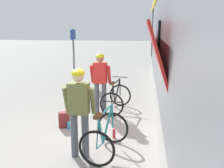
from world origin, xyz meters
TOP-DOWN VIEW (x-y plane):
  - ground_plane at (0.00, 0.00)m, footprint 80.00×80.00m
  - cyclist_near_in_red at (0.03, 2.13)m, footprint 0.63×0.34m
  - cyclist_far_in_olive at (0.10, -0.52)m, footprint 0.62×0.32m
  - bicycle_near_black at (0.48, 2.31)m, footprint 0.85×1.16m
  - bicycle_far_teal at (0.57, -0.35)m, footprint 0.87×1.17m
  - backpack_on_platform at (-0.68, 0.87)m, footprint 0.32×0.25m
  - water_bottle_near_the_bikes at (0.66, 0.40)m, footprint 0.07×0.07m
  - water_bottle_by_the_backpack at (-0.54, 0.77)m, footprint 0.07×0.07m
  - platform_sign_post at (-2.00, 6.42)m, footprint 0.08×0.70m

SIDE VIEW (x-z plane):
  - ground_plane at x=0.00m, z-range 0.00..0.00m
  - water_bottle_by_the_backpack at x=-0.54m, z-range 0.00..0.19m
  - water_bottle_near_the_bikes at x=0.66m, z-range 0.00..0.22m
  - backpack_on_platform at x=-0.68m, z-range 0.00..0.40m
  - bicycle_near_black at x=0.48m, z-range -0.09..0.89m
  - bicycle_far_teal at x=0.57m, z-range -0.09..0.89m
  - cyclist_near_in_red at x=0.03m, z-range 0.17..1.94m
  - cyclist_far_in_olive at x=0.10m, z-range 0.17..1.94m
  - platform_sign_post at x=-2.00m, z-range 0.42..2.82m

